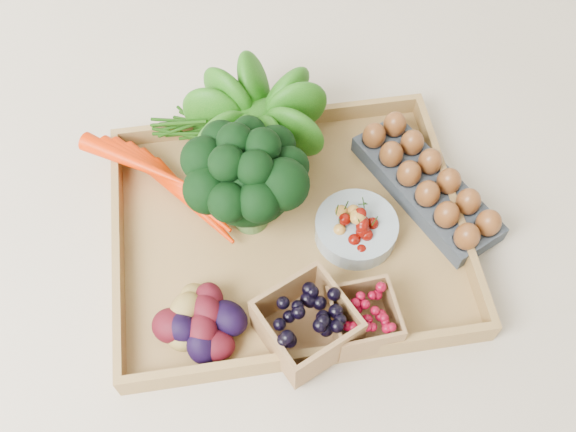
{
  "coord_description": "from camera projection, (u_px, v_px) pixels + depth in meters",
  "views": [
    {
      "loc": [
        -0.08,
        -0.52,
        0.91
      ],
      "look_at": [
        0.0,
        0.0,
        0.06
      ],
      "focal_mm": 40.0,
      "sensor_mm": 36.0,
      "label": 1
    }
  ],
  "objects": [
    {
      "name": "tray",
      "position": [
        288.0,
        233.0,
        1.04
      ],
      "size": [
        0.55,
        0.45,
        0.01
      ],
      "primitive_type": "cube",
      "color": "#A67F45",
      "rests_on": "ground"
    },
    {
      "name": "carrots",
      "position": [
        174.0,
        184.0,
        1.05
      ],
      "size": [
        0.22,
        0.16,
        0.05
      ],
      "primitive_type": null,
      "color": "red",
      "rests_on": "tray"
    },
    {
      "name": "ground",
      "position": [
        288.0,
        235.0,
        1.05
      ],
      "size": [
        4.0,
        4.0,
        0.0
      ],
      "primitive_type": "plane",
      "color": "beige",
      "rests_on": "ground"
    },
    {
      "name": "punnet_raspberry",
      "position": [
        363.0,
        318.0,
        0.92
      ],
      "size": [
        0.1,
        0.1,
        0.06
      ],
      "primitive_type": "cube",
      "rotation": [
        0.0,
        0.0,
        0.06
      ],
      "color": "maroon",
      "rests_on": "tray"
    },
    {
      "name": "egg_carton",
      "position": [
        426.0,
        187.0,
        1.06
      ],
      "size": [
        0.21,
        0.3,
        0.03
      ],
      "primitive_type": "cube",
      "rotation": [
        0.0,
        0.0,
        0.43
      ],
      "color": "#343942",
      "rests_on": "tray"
    },
    {
      "name": "potatoes",
      "position": [
        194.0,
        318.0,
        0.91
      ],
      "size": [
        0.14,
        0.14,
        0.08
      ],
      "primitive_type": null,
      "color": "#3E0A12",
      "rests_on": "tray"
    },
    {
      "name": "broccoli",
      "position": [
        249.0,
        195.0,
        0.98
      ],
      "size": [
        0.19,
        0.19,
        0.15
      ],
      "primitive_type": null,
      "color": "black",
      "rests_on": "tray"
    },
    {
      "name": "cherry_bowl",
      "position": [
        356.0,
        229.0,
        1.02
      ],
      "size": [
        0.13,
        0.13,
        0.03
      ],
      "primitive_type": "cylinder",
      "color": "#8C9EA5",
      "rests_on": "tray"
    },
    {
      "name": "lettuce",
      "position": [
        256.0,
        116.0,
        1.06
      ],
      "size": [
        0.16,
        0.16,
        0.16
      ],
      "primitive_type": "sphere",
      "color": "#0B470B",
      "rests_on": "tray"
    },
    {
      "name": "punnet_blackberry",
      "position": [
        307.0,
        324.0,
        0.91
      ],
      "size": [
        0.16,
        0.16,
        0.08
      ],
      "primitive_type": "cube",
      "rotation": [
        0.0,
        0.0,
        0.43
      ],
      "color": "black",
      "rests_on": "tray"
    }
  ]
}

